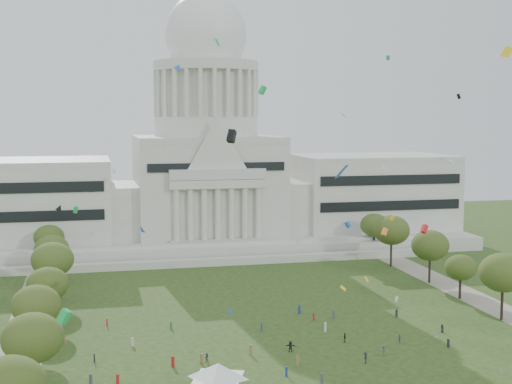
{
  "coord_description": "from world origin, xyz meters",
  "views": [
    {
      "loc": [
        -35.09,
        -107.1,
        40.77
      ],
      "look_at": [
        0.0,
        45.0,
        24.0
      ],
      "focal_mm": 50.0,
      "sensor_mm": 36.0,
      "label": 1
    }
  ],
  "objects": [
    {
      "name": "kite_swarm",
      "position": [
        1.67,
        9.64,
        26.74
      ],
      "size": [
        84.24,
        109.03,
        52.8
      ],
      "color": "white",
      "rests_on": "ground"
    },
    {
      "name": "row_tree_r_5",
      "position": [
        43.49,
        70.19,
        9.93
      ],
      "size": [
        9.82,
        9.82,
        13.96
      ],
      "color": "black",
      "rests_on": "ground"
    },
    {
      "name": "path_left",
      "position": [
        -48.0,
        30.0,
        0.02
      ],
      "size": [
        8.0,
        160.0,
        0.04
      ],
      "primitive_type": "cube",
      "color": "gray",
      "rests_on": "ground"
    },
    {
      "name": "row_tree_l_4",
      "position": [
        -44.08,
        52.42,
        9.39
      ],
      "size": [
        9.29,
        9.29,
        13.21
      ],
      "color": "black",
      "rests_on": "ground"
    },
    {
      "name": "row_tree_r_2",
      "position": [
        44.17,
        17.44,
        9.66
      ],
      "size": [
        9.55,
        9.55,
        13.58
      ],
      "color": "black",
      "rests_on": "ground"
    },
    {
      "name": "person_8",
      "position": [
        -17.37,
        6.24,
        0.82
      ],
      "size": [
        0.9,
        0.69,
        1.64
      ],
      "primitive_type": "imported",
      "rotation": [
        0.0,
        0.0,
        2.87
      ],
      "color": "#4C4C51",
      "rests_on": "ground"
    },
    {
      "name": "row_tree_l_1",
      "position": [
        -44.07,
        -2.96,
        8.95
      ],
      "size": [
        8.86,
        8.86,
        12.59
      ],
      "color": "black",
      "rests_on": "ground"
    },
    {
      "name": "person_0",
      "position": [
        28.63,
        12.55,
        0.78
      ],
      "size": [
        0.85,
        0.9,
        1.55
      ],
      "primitive_type": "imported",
      "rotation": [
        0.0,
        0.0,
        5.35
      ],
      "color": "#26262B",
      "rests_on": "ground"
    },
    {
      "name": "row_tree_r_3",
      "position": [
        44.4,
        34.48,
        7.08
      ],
      "size": [
        7.01,
        7.01,
        9.98
      ],
      "color": "black",
      "rests_on": "ground"
    },
    {
      "name": "row_tree_r_6",
      "position": [
        45.96,
        88.13,
        8.51
      ],
      "size": [
        8.42,
        8.42,
        11.97
      ],
      "color": "black",
      "rests_on": "ground"
    },
    {
      "name": "person_2",
      "position": [
        25.28,
        8.09,
        0.8
      ],
      "size": [
        0.92,
        0.83,
        1.61
      ],
      "primitive_type": "imported",
      "rotation": [
        0.0,
        0.0,
        0.59
      ],
      "color": "silver",
      "rests_on": "ground"
    },
    {
      "name": "row_tree_l_6",
      "position": [
        -46.87,
        89.14,
        8.27
      ],
      "size": [
        8.19,
        8.19,
        11.64
      ],
      "color": "black",
      "rests_on": "ground"
    },
    {
      "name": "event_tent",
      "position": [
        -17.99,
        -8.55,
        4.02
      ],
      "size": [
        12.04,
        12.04,
        5.18
      ],
      "color": "#4C4C4C",
      "rests_on": "ground"
    },
    {
      "name": "person_5",
      "position": [
        -2.33,
        8.3,
        0.96
      ],
      "size": [
        1.91,
        1.39,
        1.92
      ],
      "primitive_type": "imported",
      "rotation": [
        0.0,
        0.0,
        2.71
      ],
      "color": "#26262B",
      "rests_on": "ground"
    },
    {
      "name": "row_tree_r_4",
      "position": [
        44.76,
        50.04,
        9.29
      ],
      "size": [
        9.19,
        9.19,
        13.06
      ],
      "color": "black",
      "rests_on": "ground"
    },
    {
      "name": "capitol",
      "position": [
        0.0,
        113.59,
        22.3
      ],
      "size": [
        160.0,
        64.5,
        91.3
      ],
      "color": "beige",
      "rests_on": "ground"
    },
    {
      "name": "ground",
      "position": [
        0.0,
        0.0,
        0.0
      ],
      "size": [
        400.0,
        400.0,
        0.0
      ],
      "primitive_type": "plane",
      "color": "#2B421A",
      "rests_on": "ground"
    },
    {
      "name": "path_right",
      "position": [
        48.0,
        30.0,
        0.02
      ],
      "size": [
        8.0,
        160.0,
        0.04
      ],
      "primitive_type": "cube",
      "color": "gray",
      "rests_on": "ground"
    },
    {
      "name": "row_tree_l_3",
      "position": [
        -44.09,
        33.92,
        8.21
      ],
      "size": [
        8.12,
        8.12,
        11.55
      ],
      "color": "black",
      "rests_on": "ground"
    },
    {
      "name": "row_tree_l_5",
      "position": [
        -45.22,
        71.01,
        8.42
      ],
      "size": [
        8.33,
        8.33,
        11.85
      ],
      "color": "black",
      "rests_on": "ground"
    },
    {
      "name": "person_9",
      "position": [
        12.59,
        2.59,
        0.97
      ],
      "size": [
        1.32,
        1.35,
        1.93
      ],
      "primitive_type": "imported",
      "rotation": [
        0.0,
        0.0,
        0.82
      ],
      "color": "#4C4C51",
      "rests_on": "ground"
    },
    {
      "name": "person_4",
      "position": [
        8.7,
        11.28,
        0.84
      ],
      "size": [
        0.71,
        1.07,
        1.69
      ],
      "primitive_type": "imported",
      "rotation": [
        0.0,
        0.0,
        4.53
      ],
      "color": "#26262B",
      "rests_on": "ground"
    },
    {
      "name": "person_10",
      "position": [
        18.12,
        8.45,
        0.76
      ],
      "size": [
        0.52,
        0.91,
        1.52
      ],
      "primitive_type": "imported",
      "rotation": [
        0.0,
        0.0,
        1.61
      ],
      "color": "#994C8C",
      "rests_on": "ground"
    },
    {
      "name": "distant_crowd",
      "position": [
        -12.59,
        12.56,
        0.83
      ],
      "size": [
        67.38,
        38.05,
        1.85
      ],
      "color": "#B21E1E",
      "rests_on": "ground"
    },
    {
      "name": "row_tree_l_2",
      "position": [
        -45.04,
        17.3,
        8.51
      ],
      "size": [
        8.42,
        8.42,
        11.97
      ],
      "color": "black",
      "rests_on": "ground"
    },
    {
      "name": "person_3",
      "position": [
        8.18,
        -0.03,
        0.95
      ],
      "size": [
        0.74,
        1.28,
        1.89
      ],
      "primitive_type": "imported",
      "rotation": [
        0.0,
        0.0,
        4.62
      ],
      "color": "#26262B",
      "rests_on": "ground"
    }
  ]
}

